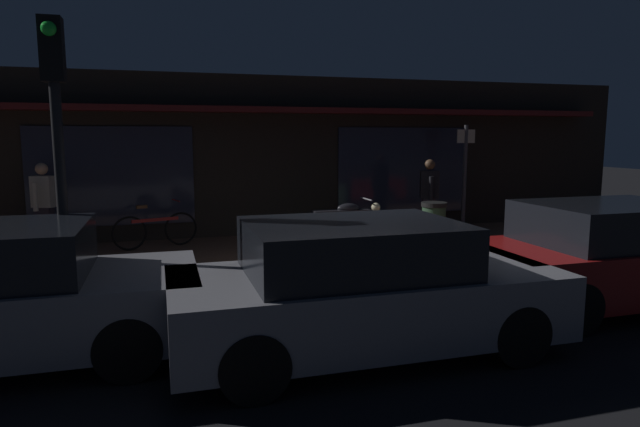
{
  "coord_description": "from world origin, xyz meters",
  "views": [
    {
      "loc": [
        -2.32,
        -6.78,
        2.31
      ],
      "look_at": [
        0.4,
        2.4,
        0.95
      ],
      "focal_mm": 30.78,
      "sensor_mm": 36.0,
      "label": 1
    }
  ],
  "objects_px": {
    "person_bystander": "(429,197)",
    "motorcycle": "(343,223)",
    "traffic_light_pole": "(57,121)",
    "bicycle_parked": "(156,229)",
    "person_photographer": "(44,206)",
    "sign_post": "(465,171)",
    "parked_car_far": "(362,288)",
    "trash_bin": "(433,226)",
    "parked_car_across": "(615,255)"
  },
  "relations": [
    {
      "from": "person_photographer",
      "to": "parked_car_across",
      "type": "xyz_separation_m",
      "value": [
        7.95,
        -5.29,
        -0.32
      ]
    },
    {
      "from": "trash_bin",
      "to": "parked_car_far",
      "type": "relative_size",
      "value": 0.23
    },
    {
      "from": "person_photographer",
      "to": "parked_car_far",
      "type": "height_order",
      "value": "person_photographer"
    },
    {
      "from": "person_photographer",
      "to": "traffic_light_pole",
      "type": "bearing_deg",
      "value": -77.21
    },
    {
      "from": "traffic_light_pole",
      "to": "parked_car_far",
      "type": "bearing_deg",
      "value": -25.88
    },
    {
      "from": "sign_post",
      "to": "traffic_light_pole",
      "type": "relative_size",
      "value": 0.67
    },
    {
      "from": "person_bystander",
      "to": "person_photographer",
      "type": "bearing_deg",
      "value": 174.64
    },
    {
      "from": "traffic_light_pole",
      "to": "parked_car_far",
      "type": "height_order",
      "value": "traffic_light_pole"
    },
    {
      "from": "motorcycle",
      "to": "traffic_light_pole",
      "type": "xyz_separation_m",
      "value": [
        -4.43,
        -3.03,
        1.83
      ]
    },
    {
      "from": "person_photographer",
      "to": "traffic_light_pole",
      "type": "xyz_separation_m",
      "value": [
        0.98,
        -4.33,
        1.45
      ]
    },
    {
      "from": "person_bystander",
      "to": "parked_car_far",
      "type": "distance_m",
      "value": 6.19
    },
    {
      "from": "person_photographer",
      "to": "parked_car_far",
      "type": "bearing_deg",
      "value": -55.02
    },
    {
      "from": "person_photographer",
      "to": "trash_bin",
      "type": "distance_m",
      "value": 7.27
    },
    {
      "from": "bicycle_parked",
      "to": "trash_bin",
      "type": "relative_size",
      "value": 1.72
    },
    {
      "from": "motorcycle",
      "to": "parked_car_far",
      "type": "distance_m",
      "value": 4.73
    },
    {
      "from": "sign_post",
      "to": "parked_car_far",
      "type": "xyz_separation_m",
      "value": [
        -4.64,
        -5.68,
        -0.81
      ]
    },
    {
      "from": "traffic_light_pole",
      "to": "motorcycle",
      "type": "bearing_deg",
      "value": 34.42
    },
    {
      "from": "bicycle_parked",
      "to": "person_bystander",
      "type": "bearing_deg",
      "value": -5.64
    },
    {
      "from": "sign_post",
      "to": "trash_bin",
      "type": "height_order",
      "value": "sign_post"
    },
    {
      "from": "motorcycle",
      "to": "traffic_light_pole",
      "type": "height_order",
      "value": "traffic_light_pole"
    },
    {
      "from": "person_bystander",
      "to": "sign_post",
      "type": "height_order",
      "value": "sign_post"
    },
    {
      "from": "sign_post",
      "to": "traffic_light_pole",
      "type": "distance_m",
      "value": 8.85
    },
    {
      "from": "sign_post",
      "to": "parked_car_far",
      "type": "distance_m",
      "value": 7.38
    },
    {
      "from": "motorcycle",
      "to": "sign_post",
      "type": "bearing_deg",
      "value": 19.13
    },
    {
      "from": "motorcycle",
      "to": "traffic_light_pole",
      "type": "distance_m",
      "value": 5.67
    },
    {
      "from": "person_bystander",
      "to": "motorcycle",
      "type": "bearing_deg",
      "value": -164.64
    },
    {
      "from": "traffic_light_pole",
      "to": "trash_bin",
      "type": "bearing_deg",
      "value": 21.35
    },
    {
      "from": "traffic_light_pole",
      "to": "person_bystander",
      "type": "bearing_deg",
      "value": 28.88
    },
    {
      "from": "parked_car_across",
      "to": "person_photographer",
      "type": "bearing_deg",
      "value": 146.35
    },
    {
      "from": "bicycle_parked",
      "to": "person_photographer",
      "type": "distance_m",
      "value": 2.04
    },
    {
      "from": "person_bystander",
      "to": "parked_car_far",
      "type": "bearing_deg",
      "value": -124.09
    },
    {
      "from": "parked_car_far",
      "to": "motorcycle",
      "type": "bearing_deg",
      "value": 73.64
    },
    {
      "from": "person_bystander",
      "to": "trash_bin",
      "type": "bearing_deg",
      "value": -113.83
    },
    {
      "from": "person_bystander",
      "to": "parked_car_across",
      "type": "height_order",
      "value": "person_bystander"
    },
    {
      "from": "person_photographer",
      "to": "parked_car_far",
      "type": "relative_size",
      "value": 0.41
    },
    {
      "from": "person_bystander",
      "to": "trash_bin",
      "type": "relative_size",
      "value": 1.8
    },
    {
      "from": "motorcycle",
      "to": "parked_car_far",
      "type": "bearing_deg",
      "value": -106.36
    },
    {
      "from": "trash_bin",
      "to": "parked_car_across",
      "type": "bearing_deg",
      "value": -73.69
    },
    {
      "from": "person_photographer",
      "to": "parked_car_across",
      "type": "bearing_deg",
      "value": -33.65
    },
    {
      "from": "person_photographer",
      "to": "person_bystander",
      "type": "relative_size",
      "value": 1.0
    },
    {
      "from": "bicycle_parked",
      "to": "parked_car_across",
      "type": "distance_m",
      "value": 7.89
    },
    {
      "from": "person_bystander",
      "to": "sign_post",
      "type": "distance_m",
      "value": 1.39
    },
    {
      "from": "motorcycle",
      "to": "parked_car_far",
      "type": "height_order",
      "value": "parked_car_far"
    },
    {
      "from": "sign_post",
      "to": "trash_bin",
      "type": "bearing_deg",
      "value": -133.45
    },
    {
      "from": "person_photographer",
      "to": "person_bystander",
      "type": "distance_m",
      "value": 7.58
    },
    {
      "from": "parked_car_far",
      "to": "parked_car_across",
      "type": "relative_size",
      "value": 1.0
    },
    {
      "from": "traffic_light_pole",
      "to": "person_photographer",
      "type": "bearing_deg",
      "value": 102.79
    },
    {
      "from": "trash_bin",
      "to": "parked_car_across",
      "type": "relative_size",
      "value": 0.23
    },
    {
      "from": "bicycle_parked",
      "to": "parked_car_far",
      "type": "height_order",
      "value": "parked_car_far"
    },
    {
      "from": "motorcycle",
      "to": "bicycle_parked",
      "type": "distance_m",
      "value": 3.63
    }
  ]
}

